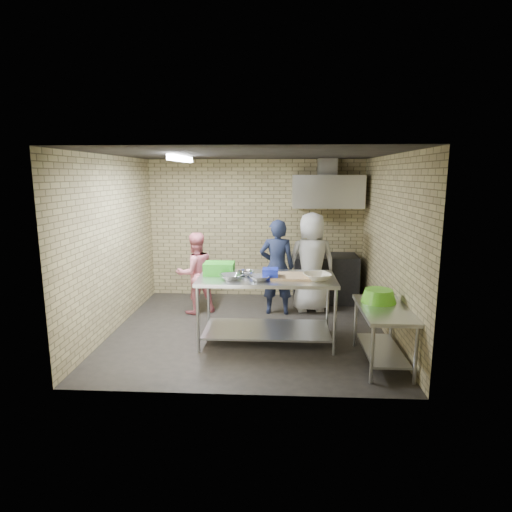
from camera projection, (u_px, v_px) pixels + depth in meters
The scene contains 26 objects.
floor at pixel (249, 330), 6.68m from camera, with size 4.20×4.20×0.00m, color black.
ceiling at pixel (248, 154), 6.17m from camera, with size 4.20×4.20×0.00m, color black.
back_wall at pixel (256, 229), 8.39m from camera, with size 4.20×0.06×2.70m, color tan.
front_wall at pixel (235, 277), 4.47m from camera, with size 4.20×0.06×2.70m, color tan.
left_wall at pixel (113, 244), 6.54m from camera, with size 0.06×4.00×2.70m, color tan.
right_wall at pixel (389, 247), 6.32m from camera, with size 0.06×4.00×2.70m, color tan.
prep_table at pixel (267, 309), 6.14m from camera, with size 1.95×0.98×0.98m, color silver.
side_counter at pixel (383, 336), 5.44m from camera, with size 0.60×1.20×0.75m, color silver.
stove at pixel (325, 278), 8.15m from camera, with size 1.20×0.70×0.90m, color black.
range_hood at pixel (327, 191), 7.88m from camera, with size 1.30×0.60×0.60m, color silver.
hood_duct at pixel (327, 167), 7.94m from camera, with size 0.35×0.30×0.30m, color #A5A8AD.
wall_shelf at pixel (342, 201), 8.09m from camera, with size 0.80×0.20×0.04m, color #3F2B19.
fluorescent_fixture at pixel (181, 158), 6.24m from camera, with size 0.10×1.25×0.08m, color white.
green_crate at pixel (219, 268), 6.19m from camera, with size 0.43×0.33×0.17m, color green.
blue_tub at pixel (270, 274), 5.94m from camera, with size 0.22×0.22×0.14m, color #1A2CC3.
cutting_board at pixel (291, 276), 6.01m from camera, with size 0.60×0.46×0.03m, color tan.
mixing_bowl_a at pixel (230, 277), 5.87m from camera, with size 0.30×0.30×0.07m, color silver.
mixing_bowl_b at pixel (246, 273), 6.11m from camera, with size 0.23×0.23×0.07m, color #B1B2B8.
mixing_bowl_c at pixel (259, 278), 5.83m from camera, with size 0.28×0.28×0.07m, color silver.
ceramic_bowl at pixel (317, 277), 5.86m from camera, with size 0.37×0.37×0.09m, color beige.
green_basin at pixel (379, 296), 5.60m from camera, with size 0.46×0.46×0.17m, color #59C626, non-canonical shape.
bottle_red at pixel (329, 195), 8.08m from camera, with size 0.07×0.07×0.18m, color #B22619.
bottle_green at pixel (350, 196), 8.06m from camera, with size 0.06×0.06×0.15m, color green.
man_navy at pixel (277, 267), 7.35m from camera, with size 0.61×0.40×1.66m, color #151E34.
woman_pink at pixel (195, 273), 7.41m from camera, with size 0.69×0.54×1.43m, color pink.
woman_white at pixel (311, 262), 7.48m from camera, with size 0.86×0.56×1.77m, color silver.
Camera 1 is at (0.45, -6.33, 2.41)m, focal length 29.77 mm.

